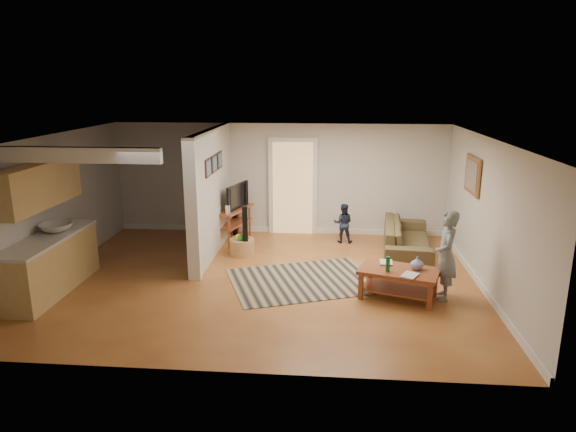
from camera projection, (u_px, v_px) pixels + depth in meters
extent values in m
plane|color=brown|center=(263.00, 280.00, 9.06)|extent=(7.50, 7.50, 0.00)
cube|color=beige|center=(280.00, 179.00, 11.64)|extent=(7.50, 0.04, 2.50)
cube|color=beige|center=(52.00, 207.00, 9.05)|extent=(0.04, 6.00, 2.50)
cube|color=beige|center=(488.00, 216.00, 8.44)|extent=(0.04, 6.00, 2.50)
cube|color=white|center=(261.00, 137.00, 8.43)|extent=(7.50, 6.00, 0.04)
cube|color=beige|center=(213.00, 192.00, 10.24)|extent=(0.15, 3.10, 2.50)
cube|color=white|center=(192.00, 211.00, 8.75)|extent=(0.22, 0.10, 2.50)
cube|color=white|center=(280.00, 230.00, 11.91)|extent=(7.50, 0.04, 0.12)
cube|color=white|center=(479.00, 283.00, 8.74)|extent=(0.04, 6.00, 0.12)
cube|color=#D8B272|center=(293.00, 188.00, 11.61)|extent=(0.90, 0.06, 2.10)
cube|color=tan|center=(51.00, 266.00, 8.46)|extent=(0.60, 2.20, 0.90)
cube|color=beige|center=(47.00, 238.00, 8.34)|extent=(0.64, 2.24, 0.05)
cube|color=tan|center=(39.00, 185.00, 8.12)|extent=(0.35, 2.00, 0.70)
imported|color=silver|center=(57.00, 232.00, 8.62)|extent=(0.54, 0.54, 0.19)
cube|color=#301C15|center=(208.00, 168.00, 9.46)|extent=(0.03, 0.40, 0.34)
cube|color=#301C15|center=(214.00, 164.00, 9.94)|extent=(0.03, 0.40, 0.34)
cube|color=#301C15|center=(219.00, 160.00, 10.42)|extent=(0.03, 0.40, 0.34)
cube|color=#935D30|center=(472.00, 175.00, 9.28)|extent=(0.04, 0.90, 0.68)
cube|color=black|center=(303.00, 280.00, 9.01)|extent=(2.94, 2.55, 0.01)
imported|color=#453E22|center=(406.00, 255.00, 10.36)|extent=(1.10, 2.34, 0.66)
cube|color=brown|center=(399.00, 271.00, 8.21)|extent=(1.39, 1.06, 0.06)
cube|color=silver|center=(399.00, 271.00, 8.20)|extent=(0.86, 0.65, 0.02)
cube|color=brown|center=(398.00, 288.00, 8.28)|extent=(1.26, 0.94, 0.03)
cube|color=brown|center=(361.00, 286.00, 8.22)|extent=(0.09, 0.09, 0.45)
cube|color=brown|center=(430.00, 296.00, 7.80)|extent=(0.09, 0.09, 0.45)
cube|color=brown|center=(370.00, 274.00, 8.72)|extent=(0.09, 0.09, 0.45)
cube|color=brown|center=(435.00, 283.00, 8.31)|extent=(0.09, 0.09, 0.45)
imported|color=#2A3C9C|center=(417.00, 269.00, 8.21)|extent=(0.26, 0.26, 0.21)
cylinder|color=#14592A|center=(388.00, 264.00, 8.09)|extent=(0.07, 0.07, 0.25)
imported|color=#998C4C|center=(380.00, 263.00, 8.50)|extent=(0.22, 0.28, 0.03)
imported|color=#66594C|center=(403.00, 275.00, 7.98)|extent=(0.33, 0.37, 0.02)
cube|color=brown|center=(233.00, 209.00, 11.08)|extent=(0.75, 1.25, 0.05)
cube|color=brown|center=(234.00, 224.00, 11.16)|extent=(0.67, 1.14, 0.03)
cylinder|color=brown|center=(216.00, 231.00, 10.76)|extent=(0.05, 0.05, 0.73)
cylinder|color=brown|center=(238.00, 219.00, 11.68)|extent=(0.05, 0.05, 0.73)
cylinder|color=brown|center=(229.00, 232.00, 10.66)|extent=(0.05, 0.05, 0.73)
cylinder|color=brown|center=(250.00, 220.00, 11.58)|extent=(0.05, 0.05, 0.73)
imported|color=black|center=(234.00, 208.00, 11.07)|extent=(0.38, 0.95, 0.55)
cylinder|color=white|center=(228.00, 209.00, 10.62)|extent=(0.10, 0.10, 0.18)
cube|color=black|center=(245.00, 232.00, 10.13)|extent=(0.11, 0.11, 1.04)
cube|color=black|center=(235.00, 214.00, 11.63)|extent=(0.12, 0.12, 0.95)
cylinder|color=olive|center=(242.00, 247.00, 10.34)|extent=(0.50, 0.50, 0.33)
sphere|color=red|center=(246.00, 239.00, 10.34)|extent=(0.15, 0.15, 0.15)
sphere|color=yellow|center=(239.00, 238.00, 10.32)|extent=(0.15, 0.15, 0.15)
sphere|color=#238E24|center=(241.00, 238.00, 10.23)|extent=(0.15, 0.15, 0.15)
imported|color=slate|center=(443.00, 298.00, 8.30)|extent=(0.41, 0.57, 1.45)
imported|color=#1D233C|center=(343.00, 242.00, 11.18)|extent=(0.44, 0.35, 0.86)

